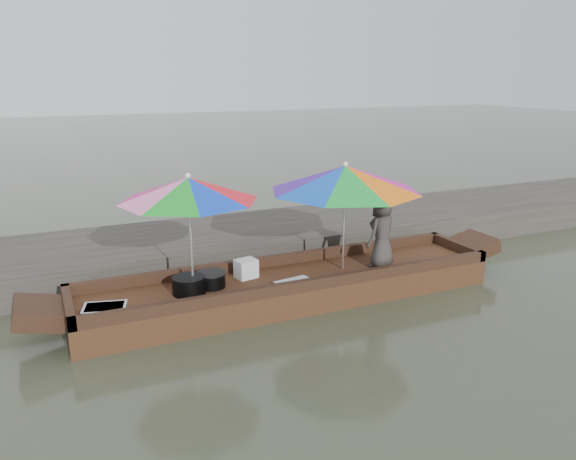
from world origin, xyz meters
name	(u,v)px	position (x,y,z in m)	size (l,w,h in m)	color
water	(291,300)	(0.00, 0.00, 0.00)	(80.00, 80.00, 0.00)	#3A402D
dock	(238,242)	(0.00, 2.20, 0.25)	(22.00, 2.20, 0.50)	#2D2B26
boat_hull	(291,289)	(0.00, 0.00, 0.17)	(5.88, 1.20, 0.35)	#382012
cooking_pot	(189,285)	(-1.44, -0.01, 0.46)	(0.43, 0.43, 0.22)	black
tray_crayfish	(105,310)	(-2.51, -0.22, 0.39)	(0.49, 0.34, 0.09)	silver
tray_scallop	(295,284)	(-0.09, -0.35, 0.38)	(0.49, 0.34, 0.06)	silver
charcoal_grill	(211,280)	(-1.12, 0.10, 0.44)	(0.39, 0.39, 0.18)	black
supply_bag	(246,269)	(-0.57, 0.23, 0.48)	(0.28, 0.22, 0.26)	silver
vendor	(382,232)	(1.37, -0.14, 0.87)	(0.51, 0.34, 1.05)	#36322F
umbrella_bow	(191,235)	(-1.39, 0.00, 1.12)	(1.74, 1.74, 1.55)	#3D14A5
umbrella_stern	(344,217)	(0.82, 0.00, 1.12)	(2.14, 2.14, 1.55)	yellow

